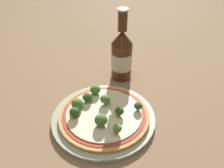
# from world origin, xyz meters

# --- Properties ---
(ground_plane) EXTENTS (3.00, 3.00, 0.00)m
(ground_plane) POSITION_xyz_m (0.00, 0.00, 0.00)
(ground_plane) COLOR #846647
(plate) EXTENTS (0.29, 0.29, 0.01)m
(plate) POSITION_xyz_m (-0.01, -0.01, 0.01)
(plate) COLOR #A3B293
(plate) RESTS_ON ground_plane
(pizza) EXTENTS (0.25, 0.25, 0.01)m
(pizza) POSITION_xyz_m (-0.01, -0.02, 0.02)
(pizza) COLOR tan
(pizza) RESTS_ON plate
(broccoli_floret_0) EXTENTS (0.03, 0.03, 0.03)m
(broccoli_floret_0) POSITION_xyz_m (-0.07, 0.04, 0.04)
(broccoli_floret_0) COLOR #7A9E5B
(broccoli_floret_0) RESTS_ON pizza
(broccoli_floret_1) EXTENTS (0.02, 0.02, 0.03)m
(broccoli_floret_1) POSITION_xyz_m (-0.04, -0.09, 0.04)
(broccoli_floret_1) COLOR #7A9E5B
(broccoli_floret_1) RESTS_ON pizza
(broccoli_floret_2) EXTENTS (0.03, 0.03, 0.03)m
(broccoli_floret_2) POSITION_xyz_m (0.00, 0.05, 0.04)
(broccoli_floret_2) COLOR #7A9E5B
(broccoli_floret_2) RESTS_ON pizza
(broccoli_floret_3) EXTENTS (0.03, 0.03, 0.03)m
(broccoli_floret_3) POSITION_xyz_m (0.02, 0.01, 0.04)
(broccoli_floret_3) COLOR #7A9E5B
(broccoli_floret_3) RESTS_ON pizza
(broccoli_floret_4) EXTENTS (0.03, 0.03, 0.03)m
(broccoli_floret_4) POSITION_xyz_m (0.04, 0.06, 0.04)
(broccoli_floret_4) COLOR #7A9E5B
(broccoli_floret_4) RESTS_ON pizza
(broccoli_floret_5) EXTENTS (0.03, 0.03, 0.03)m
(broccoli_floret_5) POSITION_xyz_m (-0.04, 0.06, 0.04)
(broccoli_floret_5) COLOR #7A9E5B
(broccoli_floret_5) RESTS_ON pizza
(broccoli_floret_6) EXTENTS (0.03, 0.03, 0.03)m
(broccoli_floret_6) POSITION_xyz_m (-0.04, -0.04, 0.04)
(broccoli_floret_6) COLOR #7A9E5B
(broccoli_floret_6) RESTS_ON pizza
(broccoli_floret_7) EXTENTS (0.02, 0.02, 0.02)m
(broccoli_floret_7) POSITION_xyz_m (0.06, -0.08, 0.04)
(broccoli_floret_7) COLOR #7A9E5B
(broccoli_floret_7) RESTS_ON pizza
(broccoli_floret_8) EXTENTS (0.02, 0.02, 0.03)m
(broccoli_floret_8) POSITION_xyz_m (0.01, -0.05, 0.04)
(broccoli_floret_8) COLOR #7A9E5B
(broccoli_floret_8) RESTS_ON pizza
(beer_bottle) EXTENTS (0.07, 0.07, 0.24)m
(beer_bottle) POSITION_xyz_m (0.19, 0.08, 0.09)
(beer_bottle) COLOR #472814
(beer_bottle) RESTS_ON ground_plane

